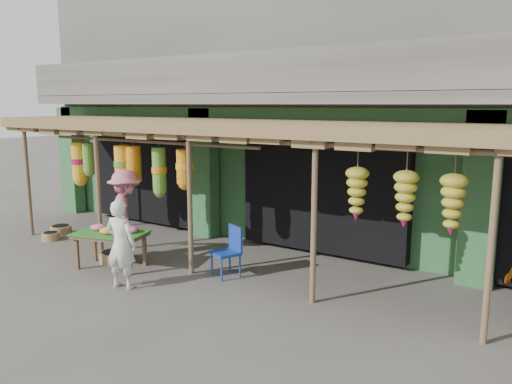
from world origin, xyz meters
The scene contains 10 objects.
ground centered at (0.00, 0.00, 0.00)m, with size 80.00×80.00×0.00m, color #514C47.
building centered at (0.00, 4.87, 3.37)m, with size 16.40×6.80×7.00m.
awning centered at (-0.14, 0.80, 2.58)m, with size 14.00×2.70×2.79m.
flower_table centered at (-2.99, -0.76, 0.65)m, with size 1.52×1.14×0.81m.
blue_chair centered at (-0.83, 0.10, 0.51)m, with size 0.58×0.59×0.92m.
basket_left centered at (-5.98, 0.22, 0.10)m, with size 0.49×0.49×0.21m, color olive.
basket_mid centered at (-3.24, -0.54, 0.10)m, with size 0.54×0.54×0.21m, color #8B5D3E.
basket_right centered at (-5.72, -0.23, 0.09)m, with size 0.39×0.39×0.18m, color #956C45.
person_front centered at (-2.00, -1.41, 0.77)m, with size 0.56×0.37×1.53m, color silver.
person_shopper centered at (-3.20, -0.20, 0.91)m, with size 1.17×0.67×1.82m, color #D47088.
Camera 1 is at (4.36, -6.93, 3.10)m, focal length 35.00 mm.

